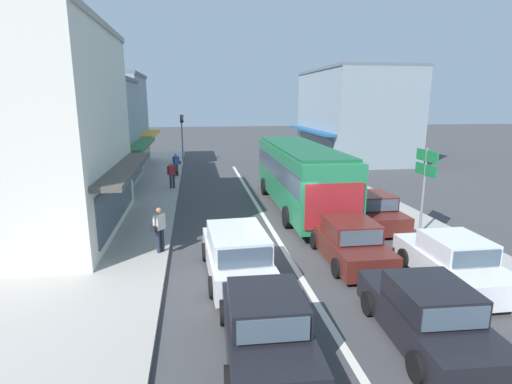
{
  "coord_description": "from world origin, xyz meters",
  "views": [
    {
      "loc": [
        -3.16,
        -14.69,
        5.41
      ],
      "look_at": [
        -0.37,
        3.35,
        1.2
      ],
      "focal_mm": 28.0,
      "sensor_mm": 36.0,
      "label": 1
    }
  ],
  "objects": [
    {
      "name": "ground_plane",
      "position": [
        0.0,
        0.0,
        0.0
      ],
      "size": [
        140.0,
        140.0,
        0.0
      ],
      "primitive_type": "plane",
      "color": "#3F3F42"
    },
    {
      "name": "lane_centre_line",
      "position": [
        0.0,
        4.0,
        0.0
      ],
      "size": [
        0.2,
        28.0,
        0.01
      ],
      "primitive_type": "cube",
      "color": "silver",
      "rests_on": "ground"
    },
    {
      "name": "sidewalk_left",
      "position": [
        -6.8,
        6.0,
        0.07
      ],
      "size": [
        5.2,
        44.0,
        0.14
      ],
      "primitive_type": "cube",
      "color": "#A39E96",
      "rests_on": "ground"
    },
    {
      "name": "kerb_right",
      "position": [
        6.2,
        6.0,
        0.06
      ],
      "size": [
        2.8,
        44.0,
        0.12
      ],
      "primitive_type": "cube",
      "color": "#A39E96",
      "rests_on": "ground"
    },
    {
      "name": "shopfront_corner_near",
      "position": [
        -10.18,
        2.07,
        4.16
      ],
      "size": [
        8.61,
        9.09,
        8.34
      ],
      "color": "silver",
      "rests_on": "ground"
    },
    {
      "name": "shopfront_mid_block",
      "position": [
        -10.18,
        11.03,
        3.38
      ],
      "size": [
        7.58,
        8.23,
        6.77
      ],
      "color": "#84939E",
      "rests_on": "ground"
    },
    {
      "name": "shopfront_far_end",
      "position": [
        -10.18,
        19.24,
        3.73
      ],
      "size": [
        7.09,
        7.4,
        7.47
      ],
      "color": "#84939E",
      "rests_on": "ground"
    },
    {
      "name": "building_right_far",
      "position": [
        11.48,
        21.07,
        4.08
      ],
      "size": [
        8.31,
        12.61,
        8.17
      ],
      "color": "#84939E",
      "rests_on": "ground"
    },
    {
      "name": "city_bus",
      "position": [
        2.0,
        4.42,
        1.88
      ],
      "size": [
        2.88,
        10.9,
        3.23
      ],
      "color": "#237A4C",
      "rests_on": "ground"
    },
    {
      "name": "sedan_queue_far_back",
      "position": [
        1.97,
        -2.42,
        0.66
      ],
      "size": [
        1.94,
        4.22,
        1.47
      ],
      "color": "#561E19",
      "rests_on": "ground"
    },
    {
      "name": "sedan_behind_bus_mid",
      "position": [
        -1.77,
        -7.08,
        0.66
      ],
      "size": [
        2.0,
        4.25,
        1.47
      ],
      "color": "black",
      "rests_on": "ground"
    },
    {
      "name": "sedan_adjacent_lane_lead",
      "position": [
        1.92,
        -7.22,
        0.66
      ],
      "size": [
        2.05,
        4.28,
        1.47
      ],
      "color": "black",
      "rests_on": "ground"
    },
    {
      "name": "wagon_behind_bus_near",
      "position": [
        -1.98,
        -3.08,
        0.75
      ],
      "size": [
        2.09,
        4.57,
        1.58
      ],
      "color": "silver",
      "rests_on": "ground"
    },
    {
      "name": "parked_sedan_kerb_front",
      "position": [
        4.42,
        -4.49,
        0.66
      ],
      "size": [
        1.97,
        4.24,
        1.47
      ],
      "color": "silver",
      "rests_on": "ground"
    },
    {
      "name": "parked_sedan_kerb_second",
      "position": [
        4.43,
        1.24,
        0.66
      ],
      "size": [
        1.9,
        4.2,
        1.47
      ],
      "color": "#561E19",
      "rests_on": "ground"
    },
    {
      "name": "parked_sedan_kerb_third",
      "position": [
        4.53,
        7.35,
        0.66
      ],
      "size": [
        1.99,
        4.25,
        1.47
      ],
      "color": "#561E19",
      "rests_on": "ground"
    },
    {
      "name": "traffic_light_downstreet",
      "position": [
        -4.17,
        20.62,
        2.85
      ],
      "size": [
        0.32,
        0.24,
        4.2
      ],
      "color": "gray",
      "rests_on": "ground"
    },
    {
      "name": "directional_road_sign",
      "position": [
        5.78,
        -0.47,
        2.7
      ],
      "size": [
        0.1,
        1.4,
        3.6
      ],
      "color": "gray",
      "rests_on": "ground"
    },
    {
      "name": "pedestrian_with_handbag_near",
      "position": [
        -4.56,
        9.74,
        1.07
      ],
      "size": [
        0.65,
        0.37,
        1.63
      ],
      "color": "#333338",
      "rests_on": "sidewalk_left"
    },
    {
      "name": "pedestrian_browsing_midblock",
      "position": [
        -4.48,
        13.77,
        1.07
      ],
      "size": [
        0.58,
        0.53,
        1.63
      ],
      "color": "#4C4742",
      "rests_on": "sidewalk_left"
    },
    {
      "name": "pedestrian_far_walker",
      "position": [
        -4.48,
        -0.97,
        1.07
      ],
      "size": [
        0.52,
        0.59,
        1.63
      ],
      "color": "#232838",
      "rests_on": "sidewalk_left"
    }
  ]
}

